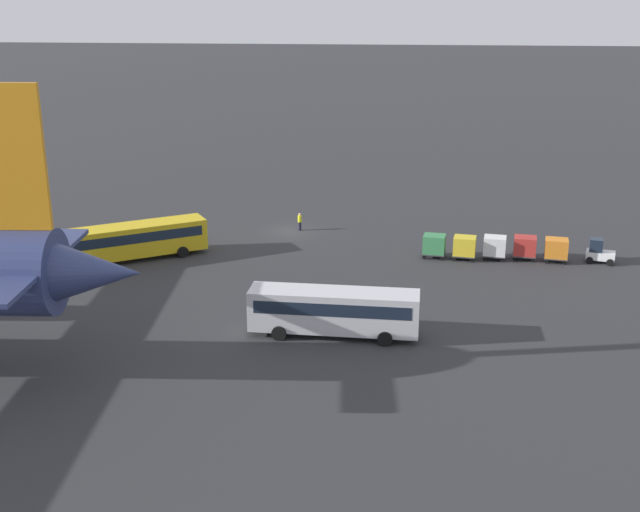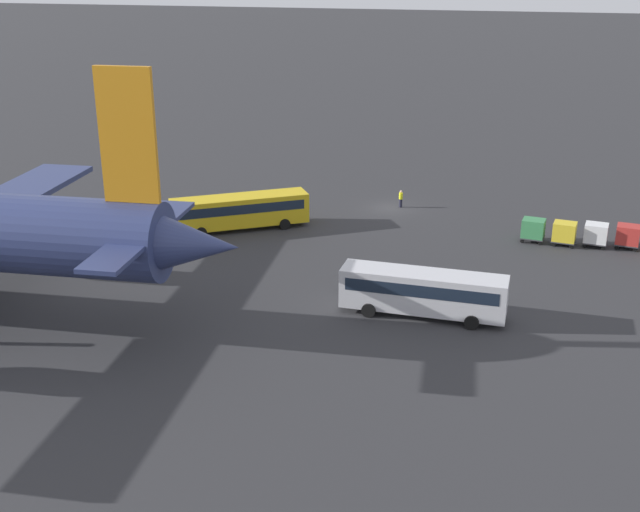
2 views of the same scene
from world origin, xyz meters
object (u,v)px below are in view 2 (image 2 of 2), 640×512
at_px(worker_person, 401,199).
at_px(cargo_cart_red, 628,235).
at_px(shuttle_bus_far, 423,290).
at_px(cargo_cart_white, 596,234).
at_px(shuttle_bus_near, 240,209).
at_px(cargo_cart_green, 533,229).
at_px(cargo_cart_yellow, 564,232).

relative_size(worker_person, cargo_cart_red, 0.79).
distance_m(shuttle_bus_far, cargo_cart_white, 21.90).
bearing_deg(shuttle_bus_near, worker_person, -174.13).
relative_size(shuttle_bus_near, cargo_cart_green, 5.44).
distance_m(shuttle_bus_far, worker_person, 25.74).
xyz_separation_m(shuttle_bus_near, cargo_cart_red, (-34.09, -3.42, -0.70)).
height_order(shuttle_bus_far, cargo_cart_white, shuttle_bus_far).
xyz_separation_m(shuttle_bus_far, cargo_cart_red, (-15.30, -18.09, -0.74)).
height_order(shuttle_bus_near, cargo_cart_white, shuttle_bus_near).
relative_size(cargo_cart_yellow, cargo_cart_green, 1.00).
bearing_deg(shuttle_bus_near, cargo_cart_yellow, 153.39).
bearing_deg(cargo_cart_green, cargo_cart_white, -179.58).
distance_m(worker_person, cargo_cart_red, 21.97).
xyz_separation_m(shuttle_bus_near, cargo_cart_green, (-26.19, -3.14, -0.70)).
bearing_deg(shuttle_bus_far, cargo_cart_green, -110.91).
distance_m(shuttle_bus_near, worker_person, 16.93).
xyz_separation_m(shuttle_bus_far, cargo_cart_green, (-7.40, -17.81, -0.74)).
height_order(shuttle_bus_near, worker_person, shuttle_bus_near).
distance_m(shuttle_bus_near, shuttle_bus_far, 23.84).
distance_m(shuttle_bus_far, cargo_cart_red, 23.71).
height_order(shuttle_bus_far, cargo_cart_red, shuttle_bus_far).
height_order(worker_person, cargo_cart_white, cargo_cart_white).
relative_size(shuttle_bus_far, cargo_cart_red, 5.25).
bearing_deg(worker_person, cargo_cart_green, 150.48).
bearing_deg(cargo_cart_red, cargo_cart_white, 5.19).
bearing_deg(cargo_cart_green, cargo_cart_yellow, 174.47).
bearing_deg(shuttle_bus_far, cargo_cart_red, -128.58).
distance_m(worker_person, cargo_cart_green, 14.84).
bearing_deg(shuttle_bus_far, cargo_cart_white, -123.71).
relative_size(cargo_cart_red, cargo_cart_green, 1.00).
xyz_separation_m(shuttle_bus_near, cargo_cart_yellow, (-28.82, -2.88, -0.70)).
xyz_separation_m(cargo_cart_white, cargo_cart_green, (5.27, 0.04, 0.00)).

